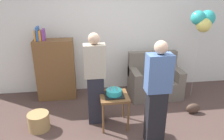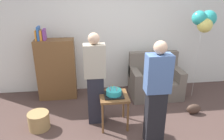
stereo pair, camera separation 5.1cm
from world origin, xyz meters
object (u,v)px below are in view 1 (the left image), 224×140
Objects in this scene: birthday_cake at (114,93)px; person_holding_cake at (157,94)px; couch at (154,81)px; person_blowing_candles at (95,79)px; wicker_basket at (39,121)px; side_table at (114,100)px; bookshelf at (56,69)px; balloon_bunch at (203,20)px; handbag at (193,108)px.

person_holding_cake is (0.56, -0.50, 0.20)m from birthday_cake.
couch is 1.69m from person_blowing_candles.
side_table is at bearing -2.38° from wicker_basket.
bookshelf is 1.63m from side_table.
couch is at bearing 170.04° from balloon_bunch.
couch reaches higher than side_table.
bookshelf is 3.20m from balloon_bunch.
bookshelf is 1.32m from person_blowing_candles.
couch is 0.67× the size of person_blowing_candles.
bookshelf reaches higher than handbag.
side_table is 1.63× the size of wicker_basket.
couch is at bearing -4.80° from bookshelf.
birthday_cake is 0.89× the size of wicker_basket.
person_blowing_candles reaches higher than wicker_basket.
person_blowing_candles reaches higher than bookshelf.
handbag is 0.15× the size of balloon_bunch.
birthday_cake is (1.09, -1.20, -0.03)m from bookshelf.
wicker_basket is (-2.35, -0.97, -0.19)m from couch.
side_table is 0.14m from birthday_cake.
balloon_bunch is (1.92, 0.87, 1.05)m from birthday_cake.
handbag is (2.67, -1.04, -0.57)m from bookshelf.
bookshelf is 2.68× the size of side_table.
bookshelf is 0.96× the size of person_blowing_candles.
side_table is at bearing -47.85° from person_holding_cake.
balloon_bunch reaches higher than birthday_cake.
birthday_cake is at bearing -47.93° from bookshelf.
side_table is 2.10× the size of handbag.
person_blowing_candles is at bearing -53.08° from bookshelf.
person_holding_cake is 2.05m from wicker_basket.
wicker_basket is at bearing 177.62° from side_table.
birthday_cake is (0.00, 0.00, 0.14)m from side_table.
couch reaches higher than birthday_cake.
birthday_cake is 2.36m from balloon_bunch.
person_holding_cake reaches higher than birthday_cake.
person_holding_cake reaches higher than handbag.
side_table reaches higher than handbag.
couch is 0.59× the size of balloon_bunch.
person_blowing_candles and person_holding_cake have the same top height.
bookshelf is at bearing 132.07° from side_table.
couch is 3.44× the size of birthday_cake.
balloon_bunch is (0.34, 0.71, 1.59)m from handbag.
balloon_bunch is (1.36, 1.38, 0.86)m from person_holding_cake.
person_holding_cake reaches higher than bookshelf.
balloon_bunch is at bearing 24.41° from birthday_cake.
birthday_cake is at bearing -136.06° from couch.
person_holding_cake is at bearing -16.71° from wicker_basket.
wicker_basket is (-1.29, 0.05, -0.49)m from birthday_cake.
person_holding_cake is at bearing -108.13° from couch.
couch is 1.50m from birthday_cake.
person_holding_cake is at bearing -134.67° from balloon_bunch.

